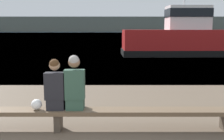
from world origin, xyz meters
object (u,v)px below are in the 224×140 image
at_px(tugboat_red, 183,40).
at_px(bench_main, 59,113).
at_px(person_right, 76,85).
at_px(shopping_bag, 38,104).
at_px(person_left, 56,87).

bearing_deg(tugboat_red, bench_main, 156.80).
bearing_deg(person_right, shopping_bag, -177.93).
relative_size(shopping_bag, tugboat_red, 0.02).
xyz_separation_m(bench_main, tugboat_red, (6.42, 16.07, 0.83)).
bearing_deg(bench_main, shopping_bag, -176.17).
height_order(bench_main, shopping_bag, shopping_bag).
bearing_deg(shopping_bag, person_right, 2.07).
distance_m(person_left, tugboat_red, 17.32).
distance_m(person_right, tugboat_red, 17.18).
xyz_separation_m(person_left, shopping_bag, (-0.38, -0.03, -0.34)).
relative_size(bench_main, tugboat_red, 0.80).
xyz_separation_m(person_left, tugboat_red, (6.46, 16.07, 0.31)).
bearing_deg(person_right, bench_main, 179.92).
relative_size(bench_main, person_right, 6.73).
bearing_deg(bench_main, person_left, 177.08).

